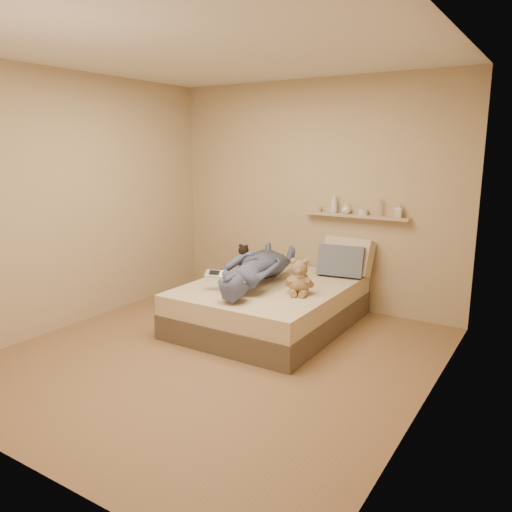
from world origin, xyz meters
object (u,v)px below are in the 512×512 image
Objects in this scene: person at (256,267)px; pillow_cream at (348,256)px; pillow_grey at (341,261)px; wall_shelf at (355,216)px; dark_plush at (244,258)px; game_console at (215,274)px; teddy_bear at (299,279)px; bed at (270,305)px.

pillow_cream is at bearing -135.83° from person.
pillow_cream is 0.14m from pillow_grey.
pillow_cream is 0.46m from wall_shelf.
pillow_cream reaches higher than pillow_grey.
pillow_grey reaches higher than dark_plush.
game_console is 0.41× the size of pillow_grey.
person is at bearing 172.69° from teddy_bear.
teddy_bear is at bearing -95.21° from pillow_cream.
bed is at bearing 54.67° from game_console.
dark_plush is (-1.05, 0.62, -0.03)m from teddy_bear.
person is 1.29m from wall_shelf.
bed is 9.17× the size of game_console.
wall_shelf is at bearing 21.05° from dark_plush.
pillow_cream is (0.51, 0.83, 0.43)m from bed.
wall_shelf is (1.18, 0.45, 0.53)m from dark_plush.
game_console is at bearing -125.47° from pillow_grey.
wall_shelf is (0.90, 1.40, 0.48)m from game_console.
bed is 0.59m from teddy_bear.
teddy_bear is (0.42, -0.17, 0.37)m from bed.
teddy_bear is (0.77, 0.33, -0.02)m from game_console.
game_console is 1.58m from pillow_cream.
dark_plush is at bearing -58.77° from person.
dark_plush is at bearing -158.95° from wall_shelf.
teddy_bear is at bearing -21.52° from bed.
pillow_cream is at bearing 82.67° from pillow_grey.
pillow_grey is 0.42× the size of wall_shelf.
person reaches higher than game_console.
dark_plush is 0.18× the size of person.
person reaches higher than bed.
wall_shelf is at bearing 83.14° from teddy_bear.
game_console is 0.17× the size of wall_shelf.
pillow_grey is (-0.02, -0.14, -0.03)m from pillow_cream.
pillow_grey is 0.99m from person.
pillow_grey is (0.49, 0.69, 0.40)m from bed.
bed is at bearing -121.64° from pillow_cream.
teddy_bear is at bearing 160.86° from person.
bed is 0.72m from game_console.
person is (0.52, -0.55, 0.06)m from dark_plush.
bed is at bearing 158.48° from teddy_bear.
game_console is at bearing -123.06° from pillow_cream.
bed is 3.45× the size of pillow_cream.
bed is 0.44m from person.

